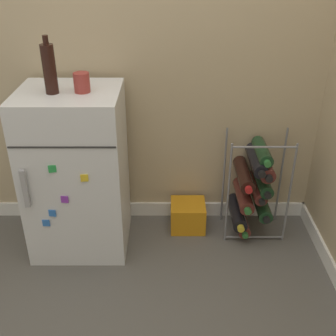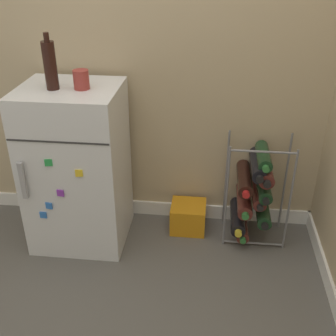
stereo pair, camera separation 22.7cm
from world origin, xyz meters
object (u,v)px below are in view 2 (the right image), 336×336
object	(u,v)px
fridge_top_cup	(81,80)
soda_box	(188,217)
mini_fridge	(77,168)
fridge_top_bottle	(50,65)
wine_rack	(253,191)

from	to	relation	value
fridge_top_cup	soda_box	bearing A→B (deg)	15.17
mini_fridge	fridge_top_bottle	size ratio (longest dim) A/B	3.35
soda_box	fridge_top_bottle	size ratio (longest dim) A/B	0.76
fridge_top_cup	fridge_top_bottle	world-z (taller)	fridge_top_bottle
mini_fridge	soda_box	world-z (taller)	mini_fridge
mini_fridge	fridge_top_cup	size ratio (longest dim) A/B	9.67
wine_rack	fridge_top_bottle	bearing A→B (deg)	-172.88
soda_box	fridge_top_cup	size ratio (longest dim) A/B	2.19
soda_box	fridge_top_cup	bearing A→B (deg)	-164.83
mini_fridge	soda_box	bearing A→B (deg)	11.97
wine_rack	fridge_top_cup	world-z (taller)	fridge_top_cup
wine_rack	fridge_top_bottle	xyz separation A→B (m)	(-1.02, -0.13, 0.70)
fridge_top_cup	fridge_top_bottle	size ratio (longest dim) A/B	0.35
wine_rack	soda_box	size ratio (longest dim) A/B	3.04
mini_fridge	wine_rack	bearing A→B (deg)	5.73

